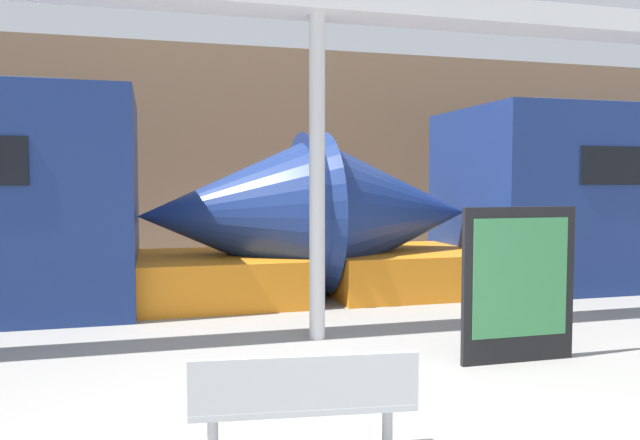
# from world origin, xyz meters

# --- Properties ---
(station_wall) EXTENTS (56.00, 0.20, 5.00)m
(station_wall) POSITION_xyz_m (0.00, 11.28, 2.50)
(station_wall) COLOR #937051
(station_wall) RESTS_ON ground_plane
(bench_near) EXTENTS (1.47, 0.60, 0.77)m
(bench_near) POSITION_xyz_m (-0.53, 0.35, 0.47)
(bench_near) COLOR #ADB2B7
(bench_near) RESTS_ON ground_plane
(poster_board) EXTENTS (1.25, 0.07, 1.59)m
(poster_board) POSITION_xyz_m (2.15, 2.11, 0.80)
(poster_board) COLOR black
(poster_board) RESTS_ON ground_plane
(support_column_near) EXTENTS (0.18, 0.18, 3.73)m
(support_column_near) POSITION_xyz_m (0.42, 3.57, 1.87)
(support_column_near) COLOR silver
(support_column_near) RESTS_ON ground_plane
(canopy_beam) EXTENTS (28.00, 0.60, 0.28)m
(canopy_beam) POSITION_xyz_m (0.42, 3.57, 3.87)
(canopy_beam) COLOR silver
(canopy_beam) RESTS_ON support_column_near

